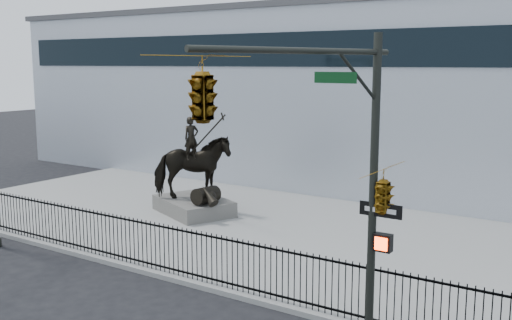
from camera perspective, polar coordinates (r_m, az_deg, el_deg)
The scene contains 7 objects.
ground at distance 17.75m, azimuth -11.39°, elevation -12.02°, with size 120.00×120.00×0.00m, color black.
plaza at distance 22.91m, azimuth 1.16°, elevation -6.74°, with size 30.00×12.00×0.15m, color gray.
building at distance 33.77m, azimuth 13.22°, elevation 5.81°, with size 44.00×14.00×9.00m, color silver.
picket_fence at distance 18.30m, azimuth -8.68°, elevation -8.29°, with size 22.10×0.10×1.50m.
statue_plinth at distance 25.25m, azimuth -5.96°, elevation -4.37°, with size 3.32×2.28×0.62m, color #5C5854.
equestrian_statue at distance 24.86m, azimuth -5.95°, elevation -0.78°, with size 3.94×3.29×3.60m.
traffic_signal_right at distance 11.08m, azimuth 4.32°, elevation 1.27°, with size 2.17×6.86×7.00m.
Camera 1 is at (11.85, -11.57, 6.38)m, focal length 42.00 mm.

